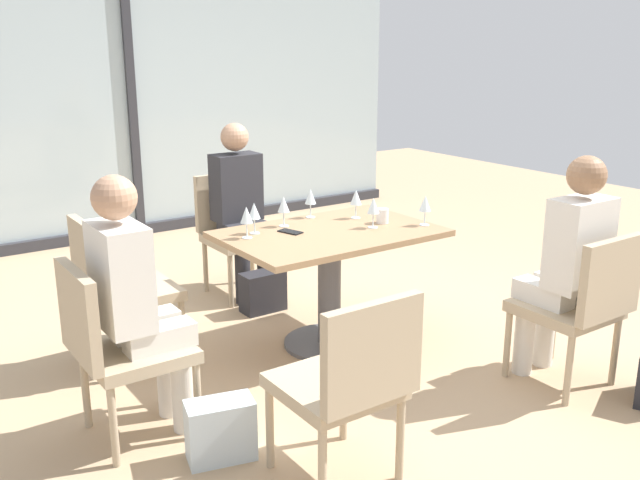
{
  "coord_description": "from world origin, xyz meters",
  "views": [
    {
      "loc": [
        -2.33,
        -3.26,
        1.81
      ],
      "look_at": [
        0.0,
        0.1,
        0.65
      ],
      "focal_mm": 39.41,
      "sensor_mm": 36.0,
      "label": 1
    }
  ],
  "objects_px": {
    "dining_table_main": "(329,262)",
    "person_side_end": "(135,295)",
    "wine_glass_0": "(356,198)",
    "cell_phone_on_table": "(290,232)",
    "wine_glass_6": "(254,212)",
    "handbag_2": "(221,430)",
    "wine_glass_4": "(310,197)",
    "chair_front_left": "(349,378)",
    "coffee_cup": "(382,216)",
    "wine_glass_5": "(284,205)",
    "wine_glass_3": "(246,216)",
    "chair_front_right": "(582,301)",
    "chair_near_window": "(234,226)",
    "chair_side_end": "(115,342)",
    "chair_far_left": "(116,283)",
    "handbag_0": "(263,292)",
    "wine_glass_2": "(425,204)",
    "person_front_right": "(568,259)",
    "person_near_window": "(241,202)",
    "wine_glass_1": "(373,206)"
  },
  "relations": [
    {
      "from": "wine_glass_4",
      "to": "handbag_0",
      "type": "distance_m",
      "value": 0.83
    },
    {
      "from": "chair_front_right",
      "to": "wine_glass_3",
      "type": "bearing_deg",
      "value": 132.81
    },
    {
      "from": "chair_far_left",
      "to": "person_side_end",
      "type": "relative_size",
      "value": 0.69
    },
    {
      "from": "cell_phone_on_table",
      "to": "wine_glass_2",
      "type": "bearing_deg",
      "value": -40.12
    },
    {
      "from": "chair_side_end",
      "to": "chair_front_left",
      "type": "distance_m",
      "value": 1.11
    },
    {
      "from": "dining_table_main",
      "to": "handbag_0",
      "type": "distance_m",
      "value": 0.83
    },
    {
      "from": "person_side_end",
      "to": "wine_glass_1",
      "type": "relative_size",
      "value": 6.81
    },
    {
      "from": "chair_front_right",
      "to": "wine_glass_5",
      "type": "relative_size",
      "value": 4.7
    },
    {
      "from": "chair_front_right",
      "to": "chair_front_left",
      "type": "bearing_deg",
      "value": 180.0
    },
    {
      "from": "chair_front_left",
      "to": "wine_glass_2",
      "type": "xyz_separation_m",
      "value": [
        1.32,
        0.99,
        0.37
      ]
    },
    {
      "from": "dining_table_main",
      "to": "handbag_2",
      "type": "height_order",
      "value": "dining_table_main"
    },
    {
      "from": "dining_table_main",
      "to": "chair_far_left",
      "type": "relative_size",
      "value": 1.44
    },
    {
      "from": "person_front_right",
      "to": "wine_glass_1",
      "type": "relative_size",
      "value": 6.81
    },
    {
      "from": "person_front_right",
      "to": "handbag_0",
      "type": "height_order",
      "value": "person_front_right"
    },
    {
      "from": "chair_far_left",
      "to": "wine_glass_0",
      "type": "distance_m",
      "value": 1.54
    },
    {
      "from": "wine_glass_3",
      "to": "wine_glass_5",
      "type": "height_order",
      "value": "same"
    },
    {
      "from": "wine_glass_3",
      "to": "wine_glass_2",
      "type": "bearing_deg",
      "value": -19.27
    },
    {
      "from": "chair_front_right",
      "to": "person_side_end",
      "type": "height_order",
      "value": "person_side_end"
    },
    {
      "from": "wine_glass_3",
      "to": "wine_glass_4",
      "type": "bearing_deg",
      "value": 19.16
    },
    {
      "from": "chair_side_end",
      "to": "coffee_cup",
      "type": "relative_size",
      "value": 9.67
    },
    {
      "from": "person_near_window",
      "to": "handbag_2",
      "type": "xyz_separation_m",
      "value": [
        -1.11,
        -1.83,
        -0.56
      ]
    },
    {
      "from": "person_front_right",
      "to": "person_side_end",
      "type": "relative_size",
      "value": 1.0
    },
    {
      "from": "person_side_end",
      "to": "wine_glass_6",
      "type": "relative_size",
      "value": 6.81
    },
    {
      "from": "chair_near_window",
      "to": "person_front_right",
      "type": "relative_size",
      "value": 0.69
    },
    {
      "from": "chair_front_left",
      "to": "wine_glass_5",
      "type": "height_order",
      "value": "wine_glass_5"
    },
    {
      "from": "wine_glass_1",
      "to": "wine_glass_5",
      "type": "distance_m",
      "value": 0.54
    },
    {
      "from": "wine_glass_0",
      "to": "coffee_cup",
      "type": "height_order",
      "value": "wine_glass_0"
    },
    {
      "from": "chair_near_window",
      "to": "chair_side_end",
      "type": "relative_size",
      "value": 1.0
    },
    {
      "from": "wine_glass_3",
      "to": "wine_glass_5",
      "type": "xyz_separation_m",
      "value": [
        0.31,
        0.11,
        0.0
      ]
    },
    {
      "from": "wine_glass_5",
      "to": "cell_phone_on_table",
      "type": "xyz_separation_m",
      "value": [
        -0.04,
        -0.14,
        -0.13
      ]
    },
    {
      "from": "chair_front_left",
      "to": "wine_glass_6",
      "type": "relative_size",
      "value": 4.7
    },
    {
      "from": "chair_near_window",
      "to": "wine_glass_5",
      "type": "relative_size",
      "value": 4.7
    },
    {
      "from": "chair_near_window",
      "to": "chair_far_left",
      "type": "xyz_separation_m",
      "value": [
        -1.14,
        -0.73,
        0.0
      ]
    },
    {
      "from": "cell_phone_on_table",
      "to": "handbag_0",
      "type": "distance_m",
      "value": 0.88
    },
    {
      "from": "chair_near_window",
      "to": "wine_glass_0",
      "type": "bearing_deg",
      "value": -73.31
    },
    {
      "from": "dining_table_main",
      "to": "handbag_2",
      "type": "relative_size",
      "value": 4.17
    },
    {
      "from": "wine_glass_5",
      "to": "cell_phone_on_table",
      "type": "height_order",
      "value": "wine_glass_5"
    },
    {
      "from": "wine_glass_6",
      "to": "handbag_2",
      "type": "distance_m",
      "value": 1.38
    },
    {
      "from": "wine_glass_6",
      "to": "coffee_cup",
      "type": "distance_m",
      "value": 0.81
    },
    {
      "from": "wine_glass_1",
      "to": "wine_glass_2",
      "type": "height_order",
      "value": "same"
    },
    {
      "from": "wine_glass_3",
      "to": "handbag_2",
      "type": "bearing_deg",
      "value": -126.24
    },
    {
      "from": "chair_side_end",
      "to": "chair_front_left",
      "type": "height_order",
      "value": "same"
    },
    {
      "from": "chair_side_end",
      "to": "handbag_2",
      "type": "height_order",
      "value": "chair_side_end"
    },
    {
      "from": "wine_glass_2",
      "to": "wine_glass_5",
      "type": "bearing_deg",
      "value": 146.92
    },
    {
      "from": "wine_glass_6",
      "to": "handbag_2",
      "type": "relative_size",
      "value": 0.62
    },
    {
      "from": "dining_table_main",
      "to": "person_side_end",
      "type": "xyz_separation_m",
      "value": [
        -1.31,
        -0.32,
        0.16
      ]
    },
    {
      "from": "wine_glass_0",
      "to": "cell_phone_on_table",
      "type": "xyz_separation_m",
      "value": [
        -0.53,
        -0.06,
        -0.13
      ]
    },
    {
      "from": "chair_front_left",
      "to": "handbag_2",
      "type": "distance_m",
      "value": 0.69
    },
    {
      "from": "wine_glass_4",
      "to": "wine_glass_6",
      "type": "distance_m",
      "value": 0.5
    },
    {
      "from": "chair_front_left",
      "to": "wine_glass_0",
      "type": "distance_m",
      "value": 1.78
    }
  ]
}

